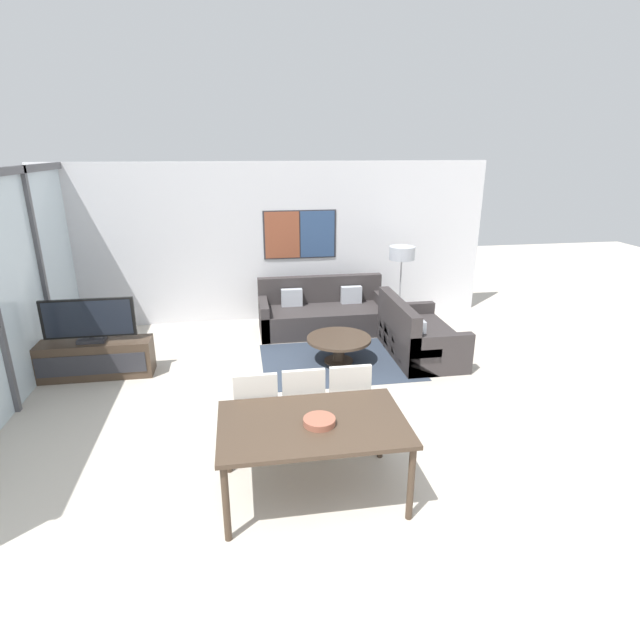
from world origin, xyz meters
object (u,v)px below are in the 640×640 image
(television, at_px, (89,321))
(fruit_bowl, at_px, (319,421))
(dining_table, at_px, (313,429))
(dining_chair_right, at_px, (347,400))
(floor_lamp, at_px, (402,257))
(tv_console, at_px, (95,359))
(coffee_table, at_px, (339,344))
(sofa_side, at_px, (416,338))
(dining_chair_left, at_px, (256,409))
(sofa_main, at_px, (323,314))
(dining_chair_centre, at_px, (303,404))

(television, bearing_deg, fruit_bowl, -48.47)
(dining_table, bearing_deg, dining_chair_right, 56.90)
(fruit_bowl, bearing_deg, floor_lamp, 63.75)
(tv_console, bearing_deg, television, 90.00)
(floor_lamp, bearing_deg, coffee_table, -134.71)
(fruit_bowl, xyz_separation_m, floor_lamp, (2.13, 4.31, 0.46))
(sofa_side, bearing_deg, dining_chair_left, 132.24)
(sofa_main, distance_m, fruit_bowl, 4.45)
(sofa_side, xyz_separation_m, floor_lamp, (0.15, 1.31, 0.97))
(television, height_order, dining_table, television)
(sofa_side, xyz_separation_m, dining_table, (-2.02, -2.95, 0.40))
(tv_console, distance_m, coffee_table, 3.43)
(tv_console, distance_m, sofa_side, 4.63)
(sofa_main, xyz_separation_m, dining_chair_right, (-0.35, -3.58, 0.26))
(tv_console, relative_size, dining_chair_right, 1.57)
(dining_chair_centre, xyz_separation_m, fruit_bowl, (0.05, -0.76, 0.24))
(dining_table, xyz_separation_m, dining_chair_left, (-0.47, 0.68, -0.14))
(sofa_side, relative_size, dining_table, 0.98)
(coffee_table, xyz_separation_m, dining_chair_right, (-0.35, -2.16, 0.25))
(dining_chair_left, bearing_deg, fruit_bowl, -54.35)
(dining_chair_right, height_order, fruit_bowl, dining_chair_right)
(coffee_table, distance_m, dining_chair_right, 2.21)
(dining_chair_centre, distance_m, fruit_bowl, 0.80)
(television, xyz_separation_m, floor_lamp, (4.79, 1.31, 0.43))
(dining_table, relative_size, fruit_bowl, 5.83)
(television, xyz_separation_m, sofa_side, (4.63, -0.01, -0.54))
(sofa_main, bearing_deg, dining_chair_centre, -102.82)
(tv_console, height_order, dining_chair_centre, dining_chair_centre)
(sofa_main, height_order, dining_chair_centre, dining_chair_centre)
(fruit_bowl, bearing_deg, sofa_main, 80.02)
(tv_console, xyz_separation_m, floor_lamp, (4.79, 1.31, 0.99))
(television, height_order, dining_chair_centre, television)
(dining_chair_left, relative_size, dining_chair_centre, 1.00)
(dining_chair_right, distance_m, fruit_bowl, 0.91)
(dining_chair_left, bearing_deg, sofa_main, 70.40)
(coffee_table, relative_size, dining_chair_centre, 0.97)
(tv_console, bearing_deg, dining_table, -48.56)
(sofa_main, distance_m, dining_chair_right, 3.61)
(dining_table, distance_m, dining_chair_centre, 0.72)
(television, relative_size, sofa_main, 0.55)
(tv_console, relative_size, sofa_side, 0.96)
(tv_console, xyz_separation_m, sofa_main, (3.43, 1.35, 0.02))
(sofa_main, height_order, dining_table, sofa_main)
(sofa_side, bearing_deg, tv_console, 89.93)
(dining_chair_left, bearing_deg, dining_chair_centre, 3.36)
(television, height_order, dining_chair_left, television)
(dining_table, xyz_separation_m, dining_chair_centre, (-0.00, 0.71, -0.14))
(dining_table, bearing_deg, tv_console, 131.44)
(floor_lamp, bearing_deg, dining_chair_left, -126.52)
(sofa_main, xyz_separation_m, coffee_table, (0.00, -1.42, 0.01))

